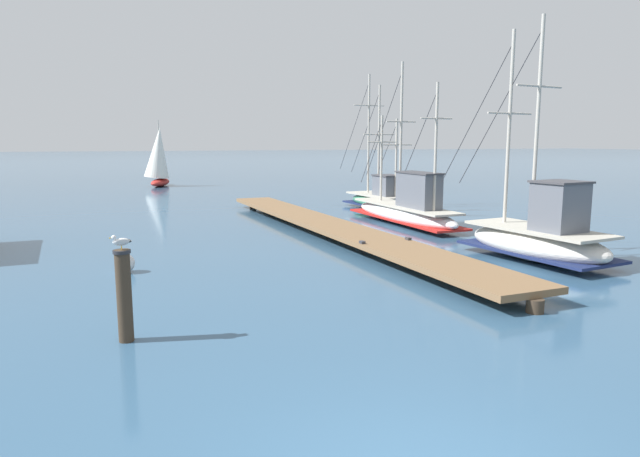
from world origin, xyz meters
name	(u,v)px	position (x,y,z in m)	size (l,w,h in m)	color
floating_dock	(331,226)	(4.86, 14.72, 0.36)	(2.65, 20.88, 0.53)	brown
fishing_boat_0	(406,209)	(8.87, 16.17, 0.67)	(1.78, 7.79, 6.72)	silver
fishing_boat_1	(381,198)	(10.38, 21.47, 0.58)	(2.39, 6.99, 6.94)	#337556
fishing_boat_2	(540,236)	(8.97, 8.48, 0.72)	(2.55, 6.83, 7.01)	silver
mooring_piling	(124,294)	(-2.61, 5.68, 0.86)	(0.30, 0.30, 1.64)	#3D3023
perched_seagull	(121,241)	(-2.60, 5.68, 1.79)	(0.38, 0.16, 0.27)	gold
mooring_buoy	(125,263)	(-2.47, 11.15, 0.26)	(0.51, 0.51, 0.58)	silver
distant_sailboat	(158,157)	(0.87, 40.45, 2.24)	(2.73, 3.89, 5.06)	#AD2823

